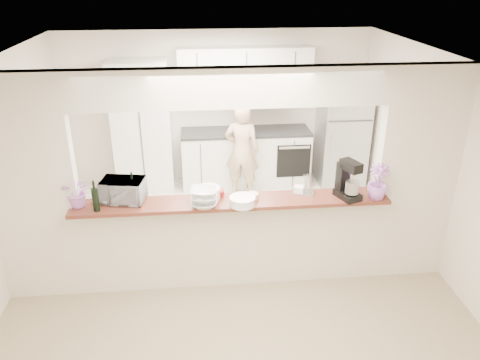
{
  "coord_description": "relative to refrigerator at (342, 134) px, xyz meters",
  "views": [
    {
      "loc": [
        -0.35,
        -4.51,
        3.38
      ],
      "look_at": [
        0.12,
        0.3,
        1.16
      ],
      "focal_mm": 35.0,
      "sensor_mm": 36.0,
      "label": 1
    }
  ],
  "objects": [
    {
      "name": "floor",
      "position": [
        -2.05,
        -2.65,
        -0.85
      ],
      "size": [
        6.0,
        6.0,
        0.0
      ],
      "primitive_type": "plane",
      "color": "tan",
      "rests_on": "ground"
    },
    {
      "name": "tile_overlay",
      "position": [
        -2.05,
        -1.1,
        -0.84
      ],
      "size": [
        5.0,
        2.9,
        0.01
      ],
      "primitive_type": "cube",
      "color": "silver",
      "rests_on": "floor"
    },
    {
      "name": "partition",
      "position": [
        -2.05,
        -2.65,
        0.63
      ],
      "size": [
        5.0,
        0.15,
        2.5
      ],
      "color": "silver",
      "rests_on": "floor"
    },
    {
      "name": "bar_counter",
      "position": [
        -2.05,
        -2.65,
        -0.27
      ],
      "size": [
        3.4,
        0.38,
        1.09
      ],
      "color": "silver",
      "rests_on": "floor"
    },
    {
      "name": "kitchen_cabinets",
      "position": [
        -2.24,
        0.07,
        0.12
      ],
      "size": [
        3.15,
        0.62,
        2.25
      ],
      "color": "white",
      "rests_on": "floor"
    },
    {
      "name": "refrigerator",
      "position": [
        0.0,
        0.0,
        0.0
      ],
      "size": [
        0.75,
        0.7,
        1.7
      ],
      "primitive_type": "cube",
      "color": "#B1B0B6",
      "rests_on": "floor"
    },
    {
      "name": "flower_left",
      "position": [
        -3.65,
        -2.68,
        0.41
      ],
      "size": [
        0.34,
        0.3,
        0.33
      ],
      "primitive_type": "imported",
      "rotation": [
        0.0,
        0.0,
        -0.16
      ],
      "color": "#D370C6",
      "rests_on": "bar_counter"
    },
    {
      "name": "wine_bottle_a",
      "position": [
        -3.1,
        -2.58,
        0.37
      ],
      "size": [
        0.06,
        0.06,
        0.32
      ],
      "color": "black",
      "rests_on": "bar_counter"
    },
    {
      "name": "wine_bottle_b",
      "position": [
        -3.45,
        -2.8,
        0.37
      ],
      "size": [
        0.07,
        0.07,
        0.34
      ],
      "color": "black",
      "rests_on": "bar_counter"
    },
    {
      "name": "toaster_oven",
      "position": [
        -3.2,
        -2.6,
        0.36
      ],
      "size": [
        0.49,
        0.37,
        0.25
      ],
      "primitive_type": "imported",
      "rotation": [
        0.0,
        0.0,
        -0.17
      ],
      "color": "#A7A7AC",
      "rests_on": "bar_counter"
    },
    {
      "name": "serving_bowls",
      "position": [
        -2.35,
        -2.82,
        0.34
      ],
      "size": [
        0.3,
        0.3,
        0.2
      ],
      "primitive_type": "imported",
      "rotation": [
        0.0,
        0.0,
        -0.09
      ],
      "color": "white",
      "rests_on": "bar_counter"
    },
    {
      "name": "plate_stack_a",
      "position": [
        -2.3,
        -2.62,
        0.3
      ],
      "size": [
        0.27,
        0.27,
        0.12
      ],
      "color": "white",
      "rests_on": "bar_counter"
    },
    {
      "name": "plate_stack_b",
      "position": [
        -1.95,
        -2.83,
        0.29
      ],
      "size": [
        0.27,
        0.27,
        0.1
      ],
      "color": "white",
      "rests_on": "bar_counter"
    },
    {
      "name": "red_bowl",
      "position": [
        -2.2,
        -2.57,
        0.27
      ],
      "size": [
        0.15,
        0.15,
        0.07
      ],
      "primitive_type": "cylinder",
      "color": "maroon",
      "rests_on": "bar_counter"
    },
    {
      "name": "tan_bowl",
      "position": [
        -1.83,
        -2.68,
        0.27
      ],
      "size": [
        0.13,
        0.13,
        0.06
      ],
      "primitive_type": "cylinder",
      "color": "beige",
      "rests_on": "bar_counter"
    },
    {
      "name": "utensil_caddy",
      "position": [
        -1.25,
        -2.6,
        0.33
      ],
      "size": [
        0.27,
        0.22,
        0.22
      ],
      "color": "silver",
      "rests_on": "bar_counter"
    },
    {
      "name": "stand_mixer",
      "position": [
        -0.81,
        -2.75,
        0.43
      ],
      "size": [
        0.28,
        0.34,
        0.43
      ],
      "color": "black",
      "rests_on": "bar_counter"
    },
    {
      "name": "flower_right",
      "position": [
        -0.49,
        -2.8,
        0.43
      ],
      "size": [
        0.24,
        0.24,
        0.39
      ],
      "primitive_type": "imported",
      "rotation": [
        0.0,
        0.0,
        -0.1
      ],
      "color": "#BA64B8",
      "rests_on": "bar_counter"
    },
    {
      "name": "person",
      "position": [
        -1.71,
        -0.39,
        -0.1
      ],
      "size": [
        0.63,
        0.51,
        1.5
      ],
      "primitive_type": "imported",
      "rotation": [
        0.0,
        0.0,
        2.83
      ],
      "color": "#D7B38C",
      "rests_on": "floor"
    }
  ]
}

